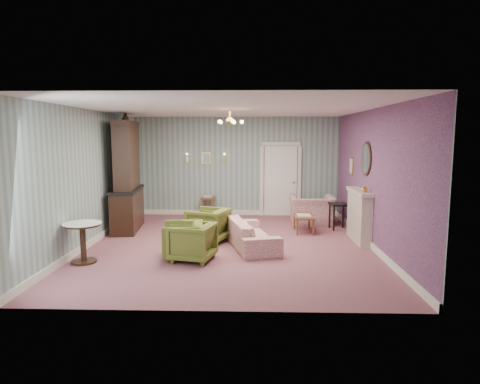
{
  "coord_description": "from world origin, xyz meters",
  "views": [
    {
      "loc": [
        0.49,
        -8.83,
        2.32
      ],
      "look_at": [
        0.2,
        0.4,
        1.1
      ],
      "focal_mm": 31.28,
      "sensor_mm": 36.0,
      "label": 1
    }
  ],
  "objects_px": {
    "olive_chair_a": "(192,240)",
    "olive_chair_b": "(183,238)",
    "sofa_chintz": "(251,229)",
    "fireplace": "(359,216)",
    "wingback_chair": "(312,205)",
    "coffee_table": "(304,224)",
    "dresser": "(126,173)",
    "pedestal_table": "(83,243)",
    "olive_chair_c": "(208,223)",
    "side_table_black": "(339,216)"
  },
  "relations": [
    {
      "from": "wingback_chair",
      "to": "coffee_table",
      "type": "relative_size",
      "value": 1.37
    },
    {
      "from": "dresser",
      "to": "pedestal_table",
      "type": "distance_m",
      "value": 2.99
    },
    {
      "from": "pedestal_table",
      "to": "coffee_table",
      "type": "bearing_deg",
      "value": 31.1
    },
    {
      "from": "dresser",
      "to": "pedestal_table",
      "type": "bearing_deg",
      "value": -96.28
    },
    {
      "from": "olive_chair_a",
      "to": "olive_chair_c",
      "type": "xyz_separation_m",
      "value": [
        0.15,
        1.45,
        0.02
      ]
    },
    {
      "from": "olive_chair_a",
      "to": "wingback_chair",
      "type": "distance_m",
      "value": 4.42
    },
    {
      "from": "olive_chair_a",
      "to": "side_table_black",
      "type": "xyz_separation_m",
      "value": [
        3.3,
        2.77,
        -0.06
      ]
    },
    {
      "from": "sofa_chintz",
      "to": "fireplace",
      "type": "relative_size",
      "value": 1.42
    },
    {
      "from": "olive_chair_b",
      "to": "sofa_chintz",
      "type": "bearing_deg",
      "value": 115.67
    },
    {
      "from": "olive_chair_b",
      "to": "dresser",
      "type": "relative_size",
      "value": 0.27
    },
    {
      "from": "side_table_black",
      "to": "pedestal_table",
      "type": "distance_m",
      "value": 6.08
    },
    {
      "from": "coffee_table",
      "to": "wingback_chair",
      "type": "bearing_deg",
      "value": 71.46
    },
    {
      "from": "coffee_table",
      "to": "pedestal_table",
      "type": "relative_size",
      "value": 1.11
    },
    {
      "from": "dresser",
      "to": "sofa_chintz",
      "type": "bearing_deg",
      "value": -33.13
    },
    {
      "from": "olive_chair_a",
      "to": "fireplace",
      "type": "height_order",
      "value": "fireplace"
    },
    {
      "from": "side_table_black",
      "to": "pedestal_table",
      "type": "xyz_separation_m",
      "value": [
        -5.3,
        -2.98,
        0.05
      ]
    },
    {
      "from": "wingback_chair",
      "to": "fireplace",
      "type": "xyz_separation_m",
      "value": [
        0.78,
        -1.88,
        0.08
      ]
    },
    {
      "from": "olive_chair_c",
      "to": "wingback_chair",
      "type": "height_order",
      "value": "wingback_chair"
    },
    {
      "from": "olive_chair_c",
      "to": "wingback_chair",
      "type": "xyz_separation_m",
      "value": [
        2.58,
        2.02,
        0.09
      ]
    },
    {
      "from": "coffee_table",
      "to": "side_table_black",
      "type": "bearing_deg",
      "value": 19.96
    },
    {
      "from": "sofa_chintz",
      "to": "wingback_chair",
      "type": "bearing_deg",
      "value": -47.53
    },
    {
      "from": "olive_chair_a",
      "to": "fireplace",
      "type": "xyz_separation_m",
      "value": [
        3.51,
        1.59,
        0.19
      ]
    },
    {
      "from": "olive_chair_c",
      "to": "olive_chair_b",
      "type": "bearing_deg",
      "value": 4.99
    },
    {
      "from": "wingback_chair",
      "to": "dresser",
      "type": "height_order",
      "value": "dresser"
    },
    {
      "from": "fireplace",
      "to": "olive_chair_b",
      "type": "bearing_deg",
      "value": -159.14
    },
    {
      "from": "side_table_black",
      "to": "wingback_chair",
      "type": "bearing_deg",
      "value": 128.99
    },
    {
      "from": "olive_chair_a",
      "to": "sofa_chintz",
      "type": "relative_size",
      "value": 0.4
    },
    {
      "from": "side_table_black",
      "to": "pedestal_table",
      "type": "relative_size",
      "value": 0.87
    },
    {
      "from": "wingback_chair",
      "to": "fireplace",
      "type": "distance_m",
      "value": 2.04
    },
    {
      "from": "sofa_chintz",
      "to": "side_table_black",
      "type": "height_order",
      "value": "sofa_chintz"
    },
    {
      "from": "olive_chair_a",
      "to": "wingback_chair",
      "type": "xyz_separation_m",
      "value": [
        2.73,
        3.47,
        0.11
      ]
    },
    {
      "from": "pedestal_table",
      "to": "olive_chair_b",
      "type": "bearing_deg",
      "value": 11.98
    },
    {
      "from": "olive_chair_b",
      "to": "pedestal_table",
      "type": "relative_size",
      "value": 1.02
    },
    {
      "from": "fireplace",
      "to": "coffee_table",
      "type": "xyz_separation_m",
      "value": [
        -1.13,
        0.85,
        -0.37
      ]
    },
    {
      "from": "sofa_chintz",
      "to": "coffee_table",
      "type": "distance_m",
      "value": 1.92
    },
    {
      "from": "fireplace",
      "to": "side_table_black",
      "type": "relative_size",
      "value": 2.11
    },
    {
      "from": "olive_chair_c",
      "to": "fireplace",
      "type": "height_order",
      "value": "fireplace"
    },
    {
      "from": "sofa_chintz",
      "to": "side_table_black",
      "type": "xyz_separation_m",
      "value": [
        2.19,
        1.76,
        -0.06
      ]
    },
    {
      "from": "olive_chair_b",
      "to": "olive_chair_a",
      "type": "bearing_deg",
      "value": 43.97
    },
    {
      "from": "olive_chair_a",
      "to": "olive_chair_b",
      "type": "distance_m",
      "value": 0.27
    },
    {
      "from": "dresser",
      "to": "coffee_table",
      "type": "height_order",
      "value": "dresser"
    },
    {
      "from": "olive_chair_b",
      "to": "olive_chair_c",
      "type": "xyz_separation_m",
      "value": [
        0.36,
        1.28,
        0.03
      ]
    },
    {
      "from": "olive_chair_a",
      "to": "coffee_table",
      "type": "relative_size",
      "value": 0.94
    },
    {
      "from": "sofa_chintz",
      "to": "fireplace",
      "type": "height_order",
      "value": "fireplace"
    },
    {
      "from": "olive_chair_c",
      "to": "dresser",
      "type": "xyz_separation_m",
      "value": [
        -2.15,
        1.13,
        1.02
      ]
    },
    {
      "from": "dresser",
      "to": "side_table_black",
      "type": "bearing_deg",
      "value": -4.29
    },
    {
      "from": "olive_chair_a",
      "to": "wingback_chair",
      "type": "height_order",
      "value": "wingback_chair"
    },
    {
      "from": "sofa_chintz",
      "to": "fireplace",
      "type": "bearing_deg",
      "value": -90.63
    },
    {
      "from": "olive_chair_b",
      "to": "sofa_chintz",
      "type": "xyz_separation_m",
      "value": [
        1.32,
        0.84,
        0.0
      ]
    },
    {
      "from": "olive_chair_a",
      "to": "pedestal_table",
      "type": "distance_m",
      "value": 2.01
    }
  ]
}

